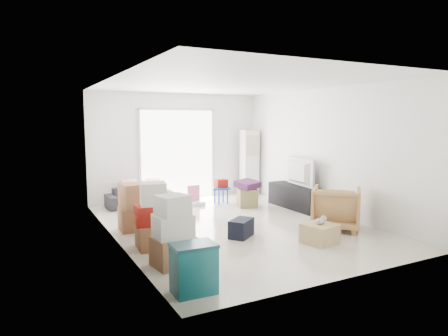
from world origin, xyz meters
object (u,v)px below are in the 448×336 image
(tv_console, at_px, (296,197))
(wood_crate, at_px, (319,234))
(ac_tower, at_px, (249,163))
(ottoman, at_px, (247,198))
(television, at_px, (296,182))
(armchair, at_px, (336,206))
(sofa, at_px, (140,194))
(kids_table, at_px, (221,186))
(storage_bins, at_px, (194,268))

(tv_console, distance_m, wood_crate, 2.69)
(ac_tower, xyz_separation_m, tv_console, (0.05, -2.00, -0.61))
(ottoman, distance_m, wood_crate, 2.99)
(television, distance_m, wood_crate, 2.72)
(wood_crate, bearing_deg, armchair, 32.81)
(ac_tower, distance_m, sofa, 3.15)
(kids_table, bearing_deg, armchair, -73.84)
(tv_console, distance_m, kids_table, 1.81)
(television, distance_m, storage_bins, 5.02)
(sofa, xyz_separation_m, wood_crate, (1.82, -4.19, -0.14))
(tv_console, relative_size, kids_table, 2.62)
(television, bearing_deg, tv_console, 0.00)
(storage_bins, bearing_deg, tv_console, 38.89)
(television, height_order, storage_bins, television)
(television, bearing_deg, ottoman, 62.91)
(armchair, height_order, storage_bins, armchair)
(television, bearing_deg, storage_bins, 135.62)
(storage_bins, relative_size, ottoman, 1.39)
(wood_crate, bearing_deg, sofa, 113.53)
(tv_console, distance_m, television, 0.33)
(television, relative_size, armchair, 1.26)
(tv_console, height_order, storage_bins, storage_bins)
(ottoman, height_order, wood_crate, ottoman)
(sofa, bearing_deg, storage_bins, -99.69)
(storage_bins, xyz_separation_m, ottoman, (2.97, 3.77, -0.08))
(television, distance_m, sofa, 3.65)
(ac_tower, xyz_separation_m, armchair, (-0.39, -3.77, -0.44))
(armchair, bearing_deg, tv_console, -58.30)
(television, relative_size, ottoman, 2.55)
(tv_console, relative_size, ottoman, 3.70)
(armchair, relative_size, wood_crate, 1.80)
(ac_tower, distance_m, ottoman, 1.76)
(armchair, bearing_deg, ac_tower, -50.28)
(armchair, height_order, wood_crate, armchair)
(kids_table, bearing_deg, storage_bins, -120.58)
(armchair, height_order, ottoman, armchair)
(tv_console, xyz_separation_m, sofa, (-3.14, 1.85, 0.04))
(ottoman, bearing_deg, storage_bins, -128.23)
(ac_tower, height_order, wood_crate, ac_tower)
(ac_tower, relative_size, sofa, 1.13)
(television, bearing_deg, kids_table, 53.44)
(ottoman, xyz_separation_m, wood_crate, (-0.39, -2.96, -0.05))
(ac_tower, bearing_deg, television, -88.57)
(ottoman, bearing_deg, tv_console, -33.83)
(sofa, distance_m, ottoman, 2.53)
(tv_console, distance_m, ottoman, 1.12)
(armchair, relative_size, ottoman, 2.03)
(storage_bins, distance_m, kids_table, 5.09)
(sofa, height_order, armchair, armchair)
(tv_console, xyz_separation_m, kids_table, (-1.31, 1.24, 0.16))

